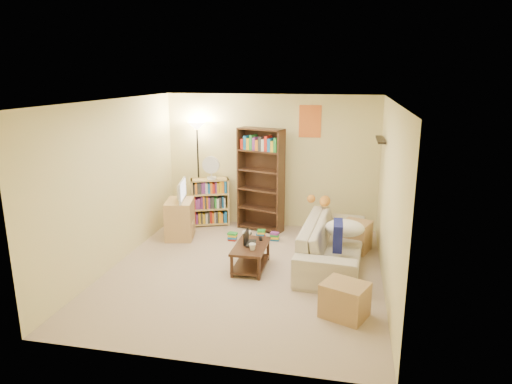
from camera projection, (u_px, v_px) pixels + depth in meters
room at (244, 165)px, 6.38m from camera, size 4.50×4.54×2.52m
sofa at (333, 243)px, 7.03m from camera, size 2.37×1.18×0.66m
navy_pillow at (338, 235)px, 6.48m from camera, size 0.14×0.44×0.39m
cream_blanket at (345, 228)px, 6.98m from camera, size 0.61×0.43×0.26m
tabby_cat at (322, 201)px, 7.81m from camera, size 0.52×0.21×0.18m
coffee_table at (251, 254)px, 6.84m from camera, size 0.47×0.84×0.37m
laptop at (254, 244)px, 6.84m from camera, size 0.33×0.24×0.02m
laptop_screen at (246, 237)px, 6.84m from camera, size 0.01×0.28×0.19m
mug at (252, 247)px, 6.61m from camera, size 0.12×0.12×0.10m
tv_remote at (260, 239)px, 7.05m from camera, size 0.09×0.16×0.02m
tv_stand at (180, 219)px, 8.14m from camera, size 0.58×0.72×0.68m
television at (179, 191)px, 8.01m from camera, size 0.66×0.34×0.36m
tall_bookshelf at (261, 177)px, 8.38m from camera, size 0.91×0.54×1.91m
short_bookshelf at (210, 202)px, 8.79m from camera, size 0.77×0.53×0.92m
desk_fan at (211, 167)px, 8.57m from camera, size 0.33×0.18×0.44m
floor_lamp at (197, 143)px, 8.60m from camera, size 0.34×0.34×1.99m
side_table at (356, 236)px, 7.55m from camera, size 0.56×0.56×0.50m
end_cabinet at (345, 300)px, 5.49m from camera, size 0.64×0.59×0.43m
book_stacks at (255, 236)px, 8.04m from camera, size 0.90×0.26×0.20m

